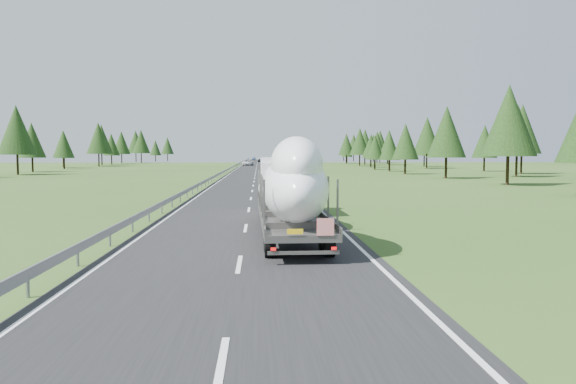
{
  "coord_description": "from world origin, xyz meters",
  "views": [
    {
      "loc": [
        0.68,
        -18.57,
        3.73
      ],
      "look_at": [
        2.02,
        7.39,
        1.91
      ],
      "focal_mm": 35.0,
      "sensor_mm": 36.0,
      "label": 1
    }
  ],
  "objects_px": {
    "boat_truck": "(288,186)",
    "distant_car_dark": "(260,160)",
    "highway_sign": "(296,164)",
    "distant_car_blue": "(254,159)",
    "distant_van": "(248,163)"
  },
  "relations": [
    {
      "from": "highway_sign",
      "to": "distant_car_blue",
      "type": "xyz_separation_m",
      "value": [
        -9.29,
        193.92,
        -1.05
      ]
    },
    {
      "from": "distant_van",
      "to": "distant_car_dark",
      "type": "bearing_deg",
      "value": 92.26
    },
    {
      "from": "highway_sign",
      "to": "distant_van",
      "type": "height_order",
      "value": "highway_sign"
    },
    {
      "from": "boat_truck",
      "to": "distant_car_blue",
      "type": "height_order",
      "value": "boat_truck"
    },
    {
      "from": "distant_van",
      "to": "distant_car_blue",
      "type": "xyz_separation_m",
      "value": [
        0.58,
        127.26,
        -0.09
      ]
    },
    {
      "from": "boat_truck",
      "to": "distant_car_dark",
      "type": "relative_size",
      "value": 4.57
    },
    {
      "from": "distant_car_blue",
      "to": "distant_van",
      "type": "bearing_deg",
      "value": -86.15
    },
    {
      "from": "highway_sign",
      "to": "distant_van",
      "type": "relative_size",
      "value": 0.43
    },
    {
      "from": "distant_car_dark",
      "to": "distant_van",
      "type": "bearing_deg",
      "value": -89.43
    },
    {
      "from": "boat_truck",
      "to": "distant_car_dark",
      "type": "height_order",
      "value": "boat_truck"
    },
    {
      "from": "distant_car_dark",
      "to": "distant_car_blue",
      "type": "height_order",
      "value": "distant_car_blue"
    },
    {
      "from": "highway_sign",
      "to": "distant_car_blue",
      "type": "distance_m",
      "value": 194.15
    },
    {
      "from": "boat_truck",
      "to": "distant_van",
      "type": "xyz_separation_m",
      "value": [
        -4.68,
        138.91,
        -1.32
      ]
    },
    {
      "from": "distant_van",
      "to": "distant_car_dark",
      "type": "xyz_separation_m",
      "value": [
        3.65,
        58.56,
        -0.15
      ]
    },
    {
      "from": "boat_truck",
      "to": "distant_van",
      "type": "bearing_deg",
      "value": 91.93
    }
  ]
}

